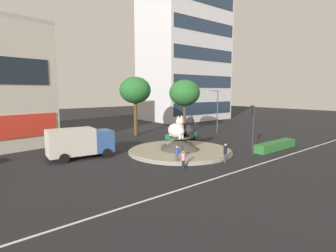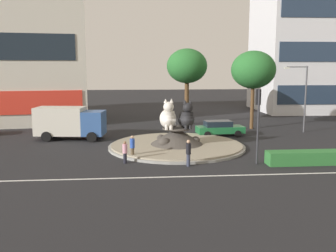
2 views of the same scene
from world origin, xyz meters
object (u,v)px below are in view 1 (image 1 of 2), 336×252
at_px(second_tree_near_tower, 135,91).
at_px(broadleaf_tree_behind_island, 185,93).
at_px(sedan_on_far_lane, 181,135).
at_px(cat_statue_black, 187,129).
at_px(streetlight_arm, 216,108).
at_px(pedestrian_pink_shirt, 183,159).
at_px(office_tower, 184,57).
at_px(pedestrian_black_shirt, 225,152).
at_px(traffic_light_mast, 253,121).
at_px(pedestrian_blue_shirt, 177,155).
at_px(cat_statue_white, 177,130).
at_px(delivery_box_truck, 80,142).

bearing_deg(second_tree_near_tower, broadleaf_tree_behind_island, -28.63).
bearing_deg(sedan_on_far_lane, cat_statue_black, -131.99).
height_order(broadleaf_tree_behind_island, streetlight_arm, broadleaf_tree_behind_island).
xyz_separation_m(broadleaf_tree_behind_island, second_tree_near_tower, (-6.54, 3.57, 0.37)).
relative_size(cat_statue_black, pedestrian_pink_shirt, 1.58).
xyz_separation_m(office_tower, sedan_on_far_lane, (-19.78, -20.15, -13.45)).
bearing_deg(sedan_on_far_lane, office_tower, 40.89).
bearing_deg(pedestrian_black_shirt, office_tower, -9.56).
bearing_deg(sedan_on_far_lane, broadleaf_tree_behind_island, 37.59).
bearing_deg(streetlight_arm, second_tree_near_tower, -26.93).
distance_m(traffic_light_mast, office_tower, 37.84).
bearing_deg(pedestrian_black_shirt, broadleaf_tree_behind_island, -2.52).
bearing_deg(office_tower, broadleaf_tree_behind_island, -132.44).
distance_m(streetlight_arm, sedan_on_far_lane, 9.36).
height_order(pedestrian_blue_shirt, sedan_on_far_lane, pedestrian_blue_shirt).
bearing_deg(sedan_on_far_lane, second_tree_near_tower, 101.27).
height_order(second_tree_near_tower, streetlight_arm, second_tree_near_tower).
distance_m(cat_statue_black, pedestrian_blue_shirt, 5.61).
bearing_deg(pedestrian_blue_shirt, streetlight_arm, 76.14).
height_order(cat_statue_white, pedestrian_pink_shirt, cat_statue_white).
bearing_deg(second_tree_near_tower, cat_statue_black, -97.82).
distance_m(traffic_light_mast, pedestrian_pink_shirt, 9.41).
distance_m(traffic_light_mast, pedestrian_black_shirt, 5.42).
relative_size(second_tree_near_tower, streetlight_arm, 1.29).
xyz_separation_m(office_tower, second_tree_near_tower, (-21.93, -12.60, -7.62)).
relative_size(broadleaf_tree_behind_island, second_tree_near_tower, 0.96).
bearing_deg(cat_statue_black, cat_statue_white, -96.77).
xyz_separation_m(streetlight_arm, delivery_box_truck, (-22.69, -1.81, -2.31)).
distance_m(pedestrian_black_shirt, delivery_box_truck, 14.01).
distance_m(office_tower, streetlight_arm, 24.11).
xyz_separation_m(traffic_light_mast, office_tower, (19.54, 30.59, 10.68)).
height_order(sedan_on_far_lane, delivery_box_truck, delivery_box_truck).
bearing_deg(cat_statue_white, delivery_box_truck, -118.76).
bearing_deg(broadleaf_tree_behind_island, cat_statue_white, -137.14).
height_order(traffic_light_mast, sedan_on_far_lane, traffic_light_mast).
relative_size(traffic_light_mast, delivery_box_truck, 0.80).
distance_m(cat_statue_black, delivery_box_truck, 11.15).
relative_size(streetlight_arm, sedan_on_far_lane, 1.44).
bearing_deg(pedestrian_pink_shirt, delivery_box_truck, 35.82).
bearing_deg(broadleaf_tree_behind_island, second_tree_near_tower, 151.37).
xyz_separation_m(pedestrian_black_shirt, pedestrian_blue_shirt, (-3.73, 2.50, -0.07)).
xyz_separation_m(cat_statue_white, delivery_box_truck, (-8.61, 4.63, -0.93)).
bearing_deg(streetlight_arm, pedestrian_black_shirt, 45.22).
distance_m(streetlight_arm, delivery_box_truck, 22.88).
distance_m(second_tree_near_tower, pedestrian_blue_shirt, 17.87).
relative_size(cat_statue_white, pedestrian_blue_shirt, 1.45).
bearing_deg(second_tree_near_tower, traffic_light_mast, -82.44).
height_order(pedestrian_pink_shirt, pedestrian_blue_shirt, pedestrian_blue_shirt).
height_order(second_tree_near_tower, sedan_on_far_lane, second_tree_near_tower).
bearing_deg(pedestrian_blue_shirt, broadleaf_tree_behind_island, 90.66).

